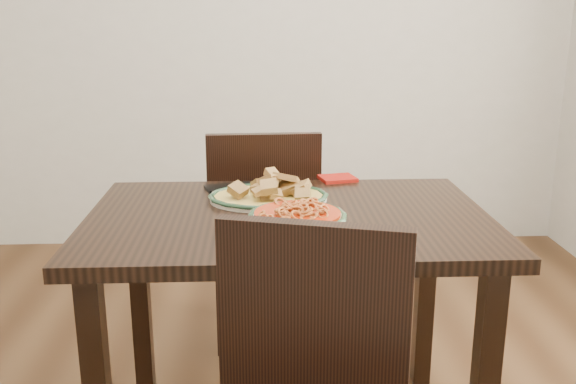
{
  "coord_description": "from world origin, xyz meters",
  "views": [
    {
      "loc": [
        -0.01,
        -1.87,
        1.31
      ],
      "look_at": [
        0.08,
        -0.09,
        0.81
      ],
      "focal_mm": 40.0,
      "sensor_mm": 36.0,
      "label": 1
    }
  ],
  "objects_px": {
    "dining_table": "(288,248)",
    "fish_plate": "(268,187)",
    "chair_far": "(263,227)",
    "smartphone": "(230,187)",
    "noodle_bowl": "(297,220)"
  },
  "relations": [
    {
      "from": "dining_table",
      "to": "fish_plate",
      "type": "distance_m",
      "value": 0.21
    },
    {
      "from": "chair_far",
      "to": "fish_plate",
      "type": "distance_m",
      "value": 0.57
    },
    {
      "from": "fish_plate",
      "to": "noodle_bowl",
      "type": "relative_size",
      "value": 1.4
    },
    {
      "from": "dining_table",
      "to": "noodle_bowl",
      "type": "bearing_deg",
      "value": -85.9
    },
    {
      "from": "fish_plate",
      "to": "smartphone",
      "type": "bearing_deg",
      "value": 130.7
    },
    {
      "from": "chair_far",
      "to": "fish_plate",
      "type": "height_order",
      "value": "chair_far"
    },
    {
      "from": "dining_table",
      "to": "fish_plate",
      "type": "xyz_separation_m",
      "value": [
        -0.05,
        0.14,
        0.15
      ]
    },
    {
      "from": "noodle_bowl",
      "to": "smartphone",
      "type": "distance_m",
      "value": 0.52
    },
    {
      "from": "chair_far",
      "to": "noodle_bowl",
      "type": "relative_size",
      "value": 3.46
    },
    {
      "from": "chair_far",
      "to": "smartphone",
      "type": "height_order",
      "value": "chair_far"
    },
    {
      "from": "chair_far",
      "to": "noodle_bowl",
      "type": "bearing_deg",
      "value": 93.26
    },
    {
      "from": "chair_far",
      "to": "smartphone",
      "type": "distance_m",
      "value": 0.44
    },
    {
      "from": "dining_table",
      "to": "chair_far",
      "type": "distance_m",
      "value": 0.65
    },
    {
      "from": "dining_table",
      "to": "smartphone",
      "type": "height_order",
      "value": "smartphone"
    },
    {
      "from": "noodle_bowl",
      "to": "smartphone",
      "type": "height_order",
      "value": "noodle_bowl"
    }
  ]
}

